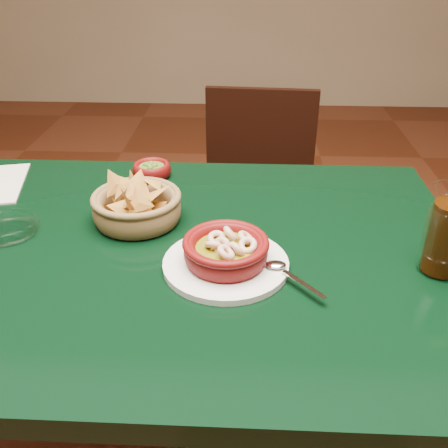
{
  "coord_description": "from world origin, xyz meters",
  "views": [
    {
      "loc": [
        0.18,
        -0.79,
        1.25
      ],
      "look_at": [
        0.14,
        -0.02,
        0.81
      ],
      "focal_mm": 40.0,
      "sensor_mm": 36.0,
      "label": 1
    }
  ],
  "objects_px": {
    "chip_basket": "(137,207)",
    "cola_drink": "(448,232)",
    "shrimp_plate": "(226,253)",
    "dining_chair": "(257,208)",
    "dining_table": "(154,286)"
  },
  "relations": [
    {
      "from": "chip_basket",
      "to": "cola_drink",
      "type": "height_order",
      "value": "cola_drink"
    },
    {
      "from": "dining_table",
      "to": "cola_drink",
      "type": "bearing_deg",
      "value": -6.73
    },
    {
      "from": "shrimp_plate",
      "to": "cola_drink",
      "type": "bearing_deg",
      "value": 0.95
    },
    {
      "from": "dining_chair",
      "to": "chip_basket",
      "type": "height_order",
      "value": "chip_basket"
    },
    {
      "from": "dining_chair",
      "to": "shrimp_plate",
      "type": "bearing_deg",
      "value": -95.15
    },
    {
      "from": "chip_basket",
      "to": "dining_chair",
      "type": "bearing_deg",
      "value": 67.38
    },
    {
      "from": "dining_table",
      "to": "chip_basket",
      "type": "distance_m",
      "value": 0.16
    },
    {
      "from": "chip_basket",
      "to": "cola_drink",
      "type": "bearing_deg",
      "value": -14.96
    },
    {
      "from": "dining_table",
      "to": "shrimp_plate",
      "type": "xyz_separation_m",
      "value": [
        0.15,
        -0.07,
        0.13
      ]
    },
    {
      "from": "dining_chair",
      "to": "cola_drink",
      "type": "distance_m",
      "value": 0.9
    },
    {
      "from": "dining_chair",
      "to": "cola_drink",
      "type": "relative_size",
      "value": 4.64
    },
    {
      "from": "dining_chair",
      "to": "cola_drink",
      "type": "height_order",
      "value": "cola_drink"
    },
    {
      "from": "dining_table",
      "to": "chip_basket",
      "type": "bearing_deg",
      "value": 114.93
    },
    {
      "from": "chip_basket",
      "to": "cola_drink",
      "type": "xyz_separation_m",
      "value": [
        0.56,
        -0.15,
        0.04
      ]
    },
    {
      "from": "cola_drink",
      "to": "dining_chair",
      "type": "bearing_deg",
      "value": 111.45
    }
  ]
}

